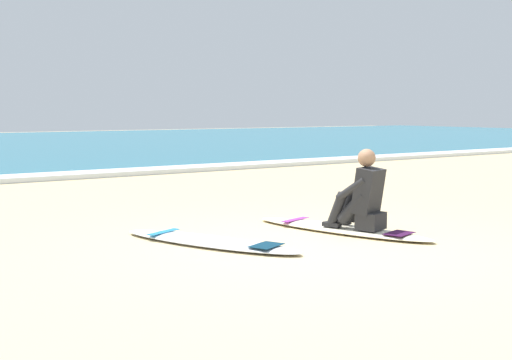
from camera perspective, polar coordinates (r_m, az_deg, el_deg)
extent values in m
plane|color=#CCB584|center=(7.05, 5.17, -5.92)|extent=(80.00, 80.00, 0.00)
cube|color=white|center=(14.69, -16.74, 0.35)|extent=(80.00, 0.90, 0.11)
ellipsoid|color=#EFE5C6|center=(8.00, 7.43, -4.24)|extent=(1.17, 2.50, 0.07)
cube|color=purple|center=(8.38, 3.46, -3.47)|extent=(0.49, 0.23, 0.01)
cube|color=#351037|center=(7.61, 12.43, -4.58)|extent=(0.42, 0.33, 0.01)
cube|color=#232326|center=(7.77, 10.04, -3.55)|extent=(0.39, 0.35, 0.20)
cylinder|color=#232326|center=(7.74, 8.50, -2.43)|extent=(0.27, 0.43, 0.43)
cylinder|color=#232326|center=(7.84, 7.13, -2.53)|extent=(0.20, 0.28, 0.42)
cube|color=#232326|center=(7.90, 6.66, -3.89)|extent=(0.16, 0.24, 0.05)
cylinder|color=#232326|center=(7.92, 9.20, -2.25)|extent=(0.27, 0.43, 0.43)
cylinder|color=#232326|center=(8.03, 7.96, -2.33)|extent=(0.20, 0.28, 0.42)
cube|color=#232326|center=(8.10, 7.53, -3.64)|extent=(0.16, 0.24, 0.05)
cube|color=#232326|center=(7.74, 9.82, -0.96)|extent=(0.41, 0.38, 0.57)
sphere|color=#A37556|center=(7.71, 9.68, 1.93)|extent=(0.21, 0.21, 0.21)
cylinder|color=#232326|center=(7.68, 8.35, -0.80)|extent=(0.21, 0.40, 0.31)
cylinder|color=#232326|center=(7.93, 9.34, -0.60)|extent=(0.21, 0.40, 0.31)
ellipsoid|color=silver|center=(7.21, -4.14, -5.37)|extent=(1.39, 2.34, 0.07)
cube|color=#1E7FB7|center=(7.60, -8.09, -4.52)|extent=(0.48, 0.28, 0.01)
cube|color=#0A2C40|center=(6.79, 0.91, -5.74)|extent=(0.43, 0.36, 0.01)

